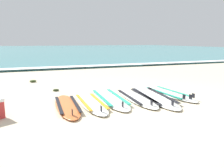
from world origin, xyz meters
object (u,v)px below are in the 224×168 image
Objects in this scene: surfboard_4 at (153,96)px; surfboard_5 at (168,93)px; surfboard_1 at (91,103)px; surfboard_2 at (110,98)px; surfboard_3 at (136,97)px; surfboard_0 at (67,105)px.

surfboard_5 is at bearing 16.28° from surfboard_4.
surfboard_4 is at bearing 1.00° from surfboard_1.
surfboard_1 and surfboard_4 have the same top height.
surfboard_1 is 0.86× the size of surfboard_2.
surfboard_2 is at bearing 167.40° from surfboard_3.
surfboard_1 is 1.20m from surfboard_3.
surfboard_2 is (1.09, 0.28, -0.00)m from surfboard_0.
surfboard_4 is (1.10, -0.23, -0.00)m from surfboard_2.
surfboard_3 is 1.02m from surfboard_5.
surfboard_0 is 1.13m from surfboard_2.
surfboard_1 and surfboard_5 have the same top height.
surfboard_0 is at bearing -175.43° from surfboard_3.
surfboard_0 is 0.79× the size of surfboard_4.
surfboard_3 is at bearing 169.78° from surfboard_4.
surfboard_2 is 1.10× the size of surfboard_5.
surfboard_1 is 0.95× the size of surfboard_5.
surfboard_0 is at bearing -175.42° from surfboard_5.
surfboard_3 is 0.87× the size of surfboard_4.
surfboard_4 is at bearing 1.48° from surfboard_0.
surfboard_0 is 0.95× the size of surfboard_5.
surfboard_1 is at bearing -179.00° from surfboard_4.
surfboard_1 and surfboard_2 have the same top height.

